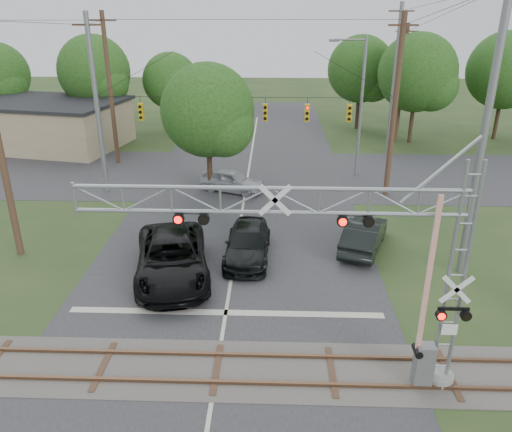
{
  "coord_description": "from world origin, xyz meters",
  "views": [
    {
      "loc": [
        1.86,
        -11.9,
        11.69
      ],
      "look_at": [
        1.18,
        7.5,
        3.54
      ],
      "focal_mm": 35.0,
      "sensor_mm": 36.0,
      "label": 1
    }
  ],
  "objects_px": {
    "traffic_signal_span": "(259,109)",
    "streetlight": "(359,101)",
    "commercial_building": "(26,122)",
    "car_dark": "(248,243)",
    "crossing_gantry": "(343,253)",
    "pickup_black": "(172,258)",
    "sedan_silver": "(232,181)"
  },
  "relations": [
    {
      "from": "traffic_signal_span",
      "to": "car_dark",
      "type": "relative_size",
      "value": 3.65
    },
    {
      "from": "pickup_black",
      "to": "crossing_gantry",
      "type": "bearing_deg",
      "value": -56.6
    },
    {
      "from": "commercial_building",
      "to": "car_dark",
      "type": "bearing_deg",
      "value": -34.36
    },
    {
      "from": "traffic_signal_span",
      "to": "sedan_silver",
      "type": "xyz_separation_m",
      "value": [
        -1.83,
        0.29,
        -4.95
      ]
    },
    {
      "from": "sedan_silver",
      "to": "crossing_gantry",
      "type": "bearing_deg",
      "value": -143.15
    },
    {
      "from": "crossing_gantry",
      "to": "traffic_signal_span",
      "type": "xyz_separation_m",
      "value": [
        -3.11,
        18.36,
        0.87
      ]
    },
    {
      "from": "sedan_silver",
      "to": "pickup_black",
      "type": "bearing_deg",
      "value": -166.78
    },
    {
      "from": "crossing_gantry",
      "to": "commercial_building",
      "type": "xyz_separation_m",
      "value": [
        -24.57,
        30.58,
        -2.78
      ]
    },
    {
      "from": "pickup_black",
      "to": "sedan_silver",
      "type": "height_order",
      "value": "pickup_black"
    },
    {
      "from": "crossing_gantry",
      "to": "pickup_black",
      "type": "height_order",
      "value": "crossing_gantry"
    },
    {
      "from": "crossing_gantry",
      "to": "car_dark",
      "type": "height_order",
      "value": "crossing_gantry"
    },
    {
      "from": "traffic_signal_span",
      "to": "pickup_black",
      "type": "relative_size",
      "value": 2.77
    },
    {
      "from": "crossing_gantry",
      "to": "streetlight",
      "type": "bearing_deg",
      "value": 80.19
    },
    {
      "from": "car_dark",
      "to": "pickup_black",
      "type": "bearing_deg",
      "value": -146.6
    },
    {
      "from": "car_dark",
      "to": "commercial_building",
      "type": "bearing_deg",
      "value": 136.25
    },
    {
      "from": "streetlight",
      "to": "car_dark",
      "type": "bearing_deg",
      "value": -118.13
    },
    {
      "from": "crossing_gantry",
      "to": "traffic_signal_span",
      "type": "relative_size",
      "value": 0.63
    },
    {
      "from": "traffic_signal_span",
      "to": "streetlight",
      "type": "relative_size",
      "value": 1.96
    },
    {
      "from": "sedan_silver",
      "to": "commercial_building",
      "type": "bearing_deg",
      "value": 80.76
    },
    {
      "from": "crossing_gantry",
      "to": "pickup_black",
      "type": "relative_size",
      "value": 1.73
    },
    {
      "from": "commercial_building",
      "to": "streetlight",
      "type": "bearing_deg",
      "value": -4.62
    },
    {
      "from": "traffic_signal_span",
      "to": "car_dark",
      "type": "height_order",
      "value": "traffic_signal_span"
    },
    {
      "from": "crossing_gantry",
      "to": "sedan_silver",
      "type": "xyz_separation_m",
      "value": [
        -4.94,
        18.65,
        -4.08
      ]
    },
    {
      "from": "crossing_gantry",
      "to": "streetlight",
      "type": "height_order",
      "value": "streetlight"
    },
    {
      "from": "pickup_black",
      "to": "sedan_silver",
      "type": "xyz_separation_m",
      "value": [
        1.83,
        11.82,
        -0.21
      ]
    },
    {
      "from": "sedan_silver",
      "to": "car_dark",
      "type": "bearing_deg",
      "value": -148.78
    },
    {
      "from": "car_dark",
      "to": "streetlight",
      "type": "relative_size",
      "value": 0.54
    },
    {
      "from": "commercial_building",
      "to": "pickup_black",
      "type": "bearing_deg",
      "value": -41.9
    },
    {
      "from": "car_dark",
      "to": "commercial_building",
      "type": "xyz_separation_m",
      "value": [
        -21.21,
        21.65,
        1.29
      ]
    },
    {
      "from": "crossing_gantry",
      "to": "car_dark",
      "type": "distance_m",
      "value": 10.37
    },
    {
      "from": "pickup_black",
      "to": "commercial_building",
      "type": "bearing_deg",
      "value": 115.55
    },
    {
      "from": "car_dark",
      "to": "sedan_silver",
      "type": "bearing_deg",
      "value": 101.03
    }
  ]
}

